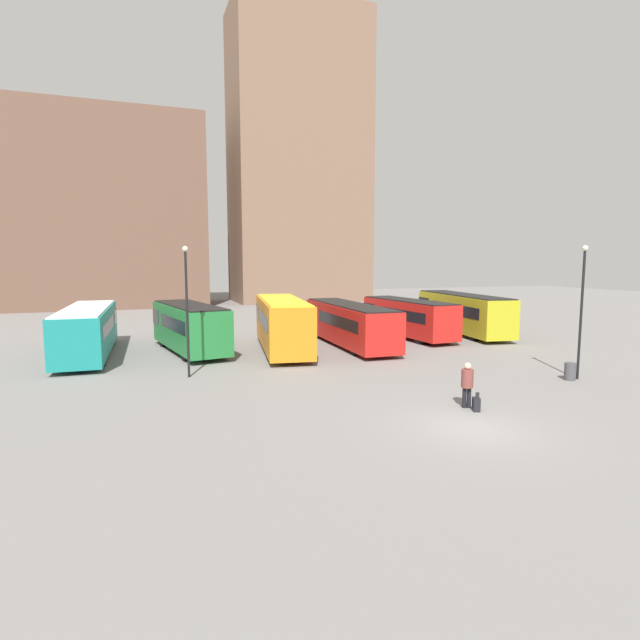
% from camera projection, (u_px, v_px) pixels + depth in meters
% --- Properties ---
extents(ground_plane, '(160.00, 160.00, 0.00)m').
position_uv_depth(ground_plane, '(472.00, 428.00, 17.20)').
color(ground_plane, slate).
extents(building_block_left, '(24.96, 13.39, 23.78)m').
position_uv_depth(building_block_left, '(101.00, 213.00, 63.19)').
color(building_block_left, brown).
rests_on(building_block_left, ground_plane).
extents(building_block_right, '(18.79, 11.01, 40.26)m').
position_uv_depth(building_block_right, '(298.00, 160.00, 71.18)').
color(building_block_right, '#7F604C').
rests_on(building_block_right, ground_plane).
extents(bus_0, '(2.90, 11.70, 2.96)m').
position_uv_depth(bus_0, '(88.00, 329.00, 30.31)').
color(bus_0, '#19847F').
rests_on(bus_0, ground_plane).
extents(bus_1, '(4.11, 9.57, 3.03)m').
position_uv_depth(bus_1, '(189.00, 326.00, 31.66)').
color(bus_1, '#237A38').
rests_on(bus_1, ground_plane).
extents(bus_2, '(4.28, 11.04, 3.33)m').
position_uv_depth(bus_2, '(282.00, 322.00, 32.11)').
color(bus_2, orange).
rests_on(bus_2, ground_plane).
extents(bus_3, '(3.03, 11.89, 2.84)m').
position_uv_depth(bus_3, '(348.00, 322.00, 34.28)').
color(bus_3, red).
rests_on(bus_3, ground_plane).
extents(bus_4, '(2.94, 9.82, 2.85)m').
position_uv_depth(bus_4, '(407.00, 317.00, 37.77)').
color(bus_4, red).
rests_on(bus_4, ground_plane).
extents(bus_5, '(4.21, 12.03, 3.14)m').
position_uv_depth(bus_5, '(462.00, 312.00, 39.90)').
color(bus_5, gold).
rests_on(bus_5, ground_plane).
extents(traveler, '(0.60, 0.60, 1.81)m').
position_uv_depth(traveler, '(467.00, 381.00, 19.46)').
color(traveler, black).
rests_on(traveler, ground_plane).
extents(suitcase, '(0.36, 0.40, 0.77)m').
position_uv_depth(suitcase, '(476.00, 404.00, 19.10)').
color(suitcase, black).
rests_on(suitcase, ground_plane).
extents(lamp_post_0, '(0.28, 0.28, 6.46)m').
position_uv_depth(lamp_post_0, '(187.00, 302.00, 24.35)').
color(lamp_post_0, black).
rests_on(lamp_post_0, ground_plane).
extents(lamp_post_1, '(0.28, 0.28, 6.48)m').
position_uv_depth(lamp_post_1, '(582.00, 302.00, 23.94)').
color(lamp_post_1, black).
rests_on(lamp_post_1, ground_plane).
extents(trash_bin, '(0.52, 0.52, 0.85)m').
position_uv_depth(trash_bin, '(570.00, 371.00, 24.11)').
color(trash_bin, '#47474C').
rests_on(trash_bin, ground_plane).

